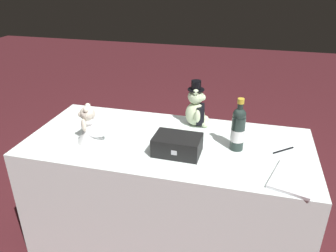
{
  "coord_description": "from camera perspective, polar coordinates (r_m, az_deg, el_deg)",
  "views": [
    {
      "loc": [
        0.43,
        -1.68,
        1.68
      ],
      "look_at": [
        0.0,
        0.0,
        0.84
      ],
      "focal_mm": 35.34,
      "sensor_mm": 36.0,
      "label": 1
    }
  ],
  "objects": [
    {
      "name": "gift_case_black",
      "position": [
        1.83,
        1.62,
        -3.27
      ],
      "size": [
        0.26,
        0.18,
        0.1
      ],
      "color": "black",
      "rests_on": "reception_table"
    },
    {
      "name": "teddy_bear_bride",
      "position": [
        1.98,
        -13.13,
        0.07
      ],
      "size": [
        0.2,
        0.17,
        0.23
      ],
      "color": "white",
      "rests_on": "reception_table"
    },
    {
      "name": "champagne_bottle",
      "position": [
        1.88,
        12.0,
        -0.41
      ],
      "size": [
        0.08,
        0.08,
        0.31
      ],
      "color": "#23322D",
      "rests_on": "reception_table"
    },
    {
      "name": "ground_plane",
      "position": [
        2.42,
        0.0,
        -18.19
      ],
      "size": [
        12.0,
        12.0,
        0.0
      ],
      "primitive_type": "plane",
      "color": "#47191E"
    },
    {
      "name": "guestbook",
      "position": [
        1.75,
        20.93,
        -8.41
      ],
      "size": [
        0.27,
        0.32,
        0.02
      ],
      "primitive_type": "cube",
      "rotation": [
        0.0,
        0.0,
        -0.29
      ],
      "color": "white",
      "rests_on": "reception_table"
    },
    {
      "name": "reception_table",
      "position": [
        2.18,
        0.0,
        -11.19
      ],
      "size": [
        1.69,
        0.77,
        0.74
      ],
      "primitive_type": "cube",
      "color": "white",
      "rests_on": "ground_plane"
    },
    {
      "name": "teddy_bear_groom",
      "position": [
        2.14,
        4.99,
        3.06
      ],
      "size": [
        0.16,
        0.17,
        0.3
      ],
      "color": "beige",
      "rests_on": "reception_table"
    },
    {
      "name": "signing_pen",
      "position": [
        1.99,
        19.37,
        -3.92
      ],
      "size": [
        0.12,
        0.11,
        0.01
      ],
      "color": "black",
      "rests_on": "reception_table"
    }
  ]
}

